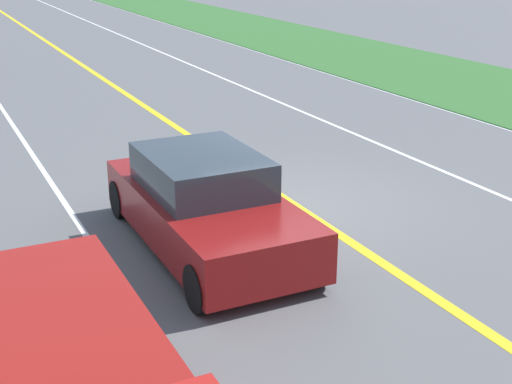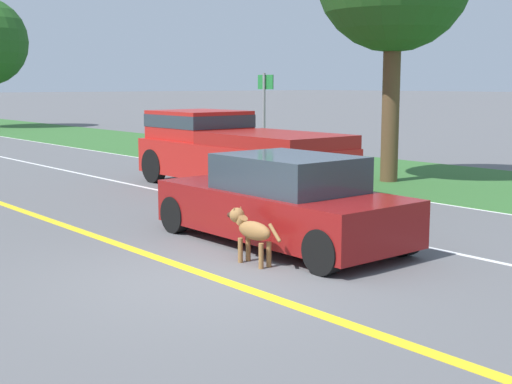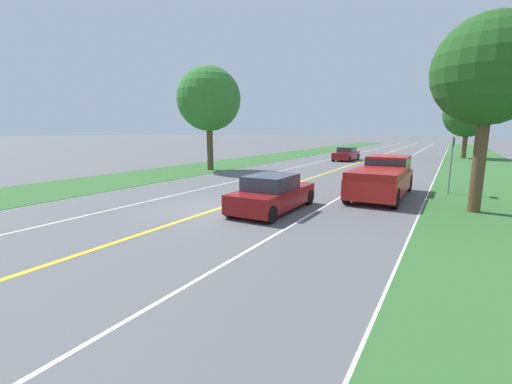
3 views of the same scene
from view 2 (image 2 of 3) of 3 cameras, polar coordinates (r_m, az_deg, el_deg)
The scene contains 8 objects.
ground_plane at distance 9.17m, azimuth -3.32°, elevation -6.88°, with size 400.00×400.00×0.00m, color #5B5B5E.
centre_divider_line at distance 9.17m, azimuth -3.32°, elevation -6.86°, with size 0.18×160.00×0.01m, color yellow.
lane_edge_line_right at distance 14.37m, azimuth 19.76°, elevation -1.69°, with size 0.14×160.00×0.01m, color white.
lane_dash_same_dir at distance 11.53m, azimuth 10.84°, elevation -3.77°, with size 0.10×160.00×0.01m, color white.
ego_car at distance 10.95m, azimuth 2.15°, elevation -0.87°, with size 1.82×4.25×1.39m.
dog at distance 9.77m, azimuth -0.46°, elevation -3.02°, with size 0.22×1.10×0.76m.
pickup_truck at distance 16.87m, azimuth -1.82°, elevation 3.44°, with size 2.14×5.74×1.79m.
street_sign at distance 20.14m, azimuth 0.68°, elevation 6.56°, with size 0.11×0.64×2.75m.
Camera 2 is at (-5.23, -7.12, 2.45)m, focal length 50.00 mm.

